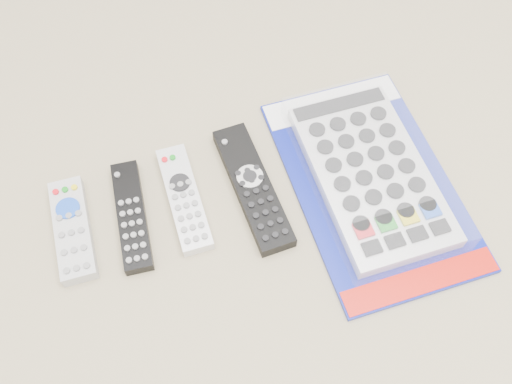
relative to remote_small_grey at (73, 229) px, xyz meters
name	(u,v)px	position (x,y,z in m)	size (l,w,h in m)	color
remote_small_grey	(73,229)	(0.00, 0.00, 0.00)	(0.06, 0.16, 0.02)	#A6A6A9
remote_slim_black	(132,216)	(0.08, -0.01, 0.00)	(0.06, 0.18, 0.02)	black
remote_silver_dvd	(184,198)	(0.16, -0.01, 0.00)	(0.06, 0.18, 0.02)	silver
remote_large_black	(253,187)	(0.26, -0.03, 0.00)	(0.06, 0.21, 0.02)	black
jumbo_remote_packaged	(371,173)	(0.42, -0.08, 0.01)	(0.25, 0.38, 0.05)	navy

